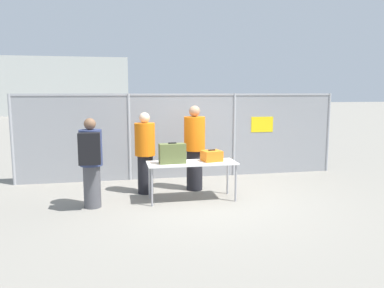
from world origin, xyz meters
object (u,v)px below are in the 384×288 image
inspection_table (192,166)px  security_worker_far (145,152)px  suitcase_orange (212,156)px  security_worker_near (195,147)px  traveler_hooded (91,159)px  utility_trailer (246,147)px  suitcase_olive (172,154)px

inspection_table → security_worker_far: size_ratio=1.03×
suitcase_orange → security_worker_near: security_worker_near is taller
traveler_hooded → utility_trailer: 6.23m
utility_trailer → security_worker_far: bearing=-135.7°
suitcase_orange → security_worker_near: size_ratio=0.23×
suitcase_orange → traveler_hooded: 2.37m
traveler_hooded → suitcase_orange: bearing=-3.4°
traveler_hooded → security_worker_far: (1.06, 0.85, -0.03)m
security_worker_far → suitcase_olive: bearing=101.3°
suitcase_orange → utility_trailer: (2.17, 4.01, -0.47)m
suitcase_olive → traveler_hooded: bearing=-174.7°
inspection_table → security_worker_far: security_worker_far is taller
security_worker_far → utility_trailer: bearing=-158.4°
traveler_hooded → utility_trailer: (4.53, 4.24, -0.52)m
inspection_table → utility_trailer: size_ratio=0.48×
inspection_table → security_worker_near: security_worker_near is taller
inspection_table → utility_trailer: (2.59, 4.07, -0.30)m
suitcase_olive → traveler_hooded: (-1.54, -0.14, -0.04)m
security_worker_near → utility_trailer: bearing=-114.1°
security_worker_near → utility_trailer: (2.38, 3.32, -0.56)m
security_worker_far → suitcase_orange: bearing=131.7°
inspection_table → suitcase_olive: bearing=-176.2°
traveler_hooded → utility_trailer: bearing=34.1°
inspection_table → security_worker_near: 0.83m
inspection_table → traveler_hooded: 1.95m
security_worker_near → traveler_hooded: bearing=35.0°
inspection_table → security_worker_near: bearing=74.4°
security_worker_near → inspection_table: bearing=86.0°
security_worker_far → traveler_hooded: bearing=16.1°
inspection_table → utility_trailer: 4.84m
security_worker_far → inspection_table: bearing=119.3°
traveler_hooded → security_worker_near: size_ratio=0.91×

